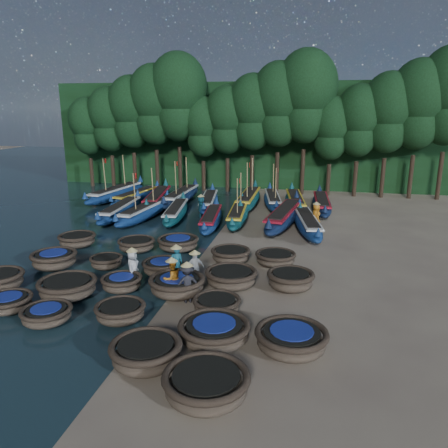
% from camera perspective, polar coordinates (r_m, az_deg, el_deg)
% --- Properties ---
extents(ground, '(120.00, 120.00, 0.00)m').
position_cam_1_polar(ground, '(21.96, -4.02, -5.50)').
color(ground, gray).
rests_on(ground, ground).
extents(foliage_wall, '(40.00, 3.00, 10.00)m').
position_cam_1_polar(foliage_wall, '(43.74, 4.25, 11.45)').
color(foliage_wall, black).
rests_on(foliage_wall, ground).
extents(coracle_3, '(2.52, 2.52, 0.84)m').
position_cam_1_polar(coracle_3, '(13.96, -10.15, -16.26)').
color(coracle_3, brown).
rests_on(coracle_3, ground).
extents(coracle_4, '(2.92, 2.92, 0.83)m').
position_cam_1_polar(coracle_4, '(12.50, -2.33, -20.21)').
color(coracle_4, brown).
rests_on(coracle_4, ground).
extents(coracle_5, '(2.17, 2.17, 0.63)m').
position_cam_1_polar(coracle_5, '(19.08, -26.36, -9.18)').
color(coracle_5, brown).
rests_on(coracle_5, ground).
extents(coracle_6, '(1.86, 1.86, 0.63)m').
position_cam_1_polar(coracle_6, '(17.50, -22.16, -10.89)').
color(coracle_6, brown).
rests_on(coracle_6, ground).
extents(coracle_7, '(2.03, 2.03, 0.68)m').
position_cam_1_polar(coracle_7, '(16.83, -13.39, -11.08)').
color(coracle_7, brown).
rests_on(coracle_7, ground).
extents(coracle_8, '(2.85, 2.85, 0.81)m').
position_cam_1_polar(coracle_8, '(14.93, -1.28, -13.88)').
color(coracle_8, brown).
rests_on(coracle_8, ground).
extents(coracle_9, '(2.67, 2.67, 0.80)m').
position_cam_1_polar(coracle_9, '(14.66, 8.80, -14.67)').
color(coracle_9, brown).
rests_on(coracle_9, ground).
extents(coracle_11, '(2.82, 2.82, 0.83)m').
position_cam_1_polar(coracle_11, '(19.37, -19.76, -7.77)').
color(coracle_11, brown).
rests_on(coracle_11, ground).
extents(coracle_12, '(1.78, 1.78, 0.68)m').
position_cam_1_polar(coracle_12, '(19.41, -13.21, -7.45)').
color(coracle_12, brown).
rests_on(coracle_12, ground).
extents(coracle_13, '(2.83, 2.83, 0.84)m').
position_cam_1_polar(coracle_13, '(18.54, -6.16, -7.92)').
color(coracle_13, brown).
rests_on(coracle_13, ground).
extents(coracle_14, '(2.03, 2.03, 0.64)m').
position_cam_1_polar(coracle_14, '(17.00, -0.95, -10.48)').
color(coracle_14, brown).
rests_on(coracle_14, ground).
extents(coracle_15, '(2.64, 2.64, 0.84)m').
position_cam_1_polar(coracle_15, '(22.97, -21.31, -4.30)').
color(coracle_15, brown).
rests_on(coracle_15, ground).
extents(coracle_16, '(1.95, 1.95, 0.64)m').
position_cam_1_polar(coracle_16, '(22.21, -15.12, -4.76)').
color(coracle_16, brown).
rests_on(coracle_16, ground).
extents(coracle_17, '(1.97, 1.97, 0.71)m').
position_cam_1_polar(coracle_17, '(20.84, -8.01, -5.55)').
color(coracle_17, brown).
rests_on(coracle_17, ground).
extents(coracle_18, '(2.74, 2.74, 0.80)m').
position_cam_1_polar(coracle_18, '(19.29, 0.93, -6.97)').
color(coracle_18, brown).
rests_on(coracle_18, ground).
extents(coracle_19, '(2.46, 2.46, 0.83)m').
position_cam_1_polar(coracle_19, '(19.20, 8.69, -7.20)').
color(coracle_19, brown).
rests_on(coracle_19, ground).
extents(coracle_20, '(2.49, 2.49, 0.75)m').
position_cam_1_polar(coracle_20, '(26.05, -18.63, -1.95)').
color(coracle_20, brown).
rests_on(coracle_20, ground).
extents(coracle_21, '(2.18, 2.18, 0.72)m').
position_cam_1_polar(coracle_21, '(24.38, -11.37, -2.63)').
color(coracle_21, brown).
rests_on(coracle_21, ground).
extents(coracle_22, '(2.83, 2.83, 0.75)m').
position_cam_1_polar(coracle_22, '(24.21, -6.01, -2.48)').
color(coracle_22, brown).
rests_on(coracle_22, ground).
extents(coracle_23, '(2.24, 2.24, 0.74)m').
position_cam_1_polar(coracle_23, '(22.25, 0.87, -4.03)').
color(coracle_23, brown).
rests_on(coracle_23, ground).
extents(coracle_24, '(2.47, 2.47, 0.68)m').
position_cam_1_polar(coracle_24, '(22.04, 6.75, -4.42)').
color(coracle_24, brown).
rests_on(coracle_24, ground).
extents(long_boat_2, '(1.79, 7.94, 1.40)m').
position_cam_1_polar(long_boat_2, '(32.24, -13.39, 1.79)').
color(long_boat_2, navy).
rests_on(long_boat_2, ground).
extents(long_boat_3, '(2.19, 8.21, 3.50)m').
position_cam_1_polar(long_boat_3, '(31.34, -10.31, 1.62)').
color(long_boat_3, navy).
rests_on(long_boat_3, ground).
extents(long_boat_4, '(2.37, 7.52, 1.34)m').
position_cam_1_polar(long_boat_4, '(31.09, -6.31, 1.58)').
color(long_boat_4, '#0E524D').
rests_on(long_boat_4, ground).
extents(long_boat_5, '(2.08, 7.30, 1.29)m').
position_cam_1_polar(long_boat_5, '(29.09, -1.70, 0.70)').
color(long_boat_5, navy).
rests_on(long_boat_5, ground).
extents(long_boat_6, '(1.89, 7.68, 3.27)m').
position_cam_1_polar(long_boat_6, '(30.11, 1.82, 1.24)').
color(long_boat_6, '#0E524D').
rests_on(long_boat_6, ground).
extents(long_boat_7, '(2.86, 9.13, 1.62)m').
position_cam_1_polar(long_boat_7, '(29.52, 7.86, 1.03)').
color(long_boat_7, '#101B3E').
rests_on(long_boat_7, ground).
extents(long_boat_8, '(2.69, 7.86, 1.40)m').
position_cam_1_polar(long_boat_8, '(28.23, 10.82, 0.07)').
color(long_boat_8, navy).
rests_on(long_boat_8, ground).
extents(long_boat_9, '(2.74, 8.67, 3.72)m').
position_cam_1_polar(long_boat_9, '(38.49, -13.94, 3.95)').
color(long_boat_9, navy).
rests_on(long_boat_9, ground).
extents(long_boat_10, '(2.48, 7.36, 1.31)m').
position_cam_1_polar(long_boat_10, '(37.28, -11.36, 3.61)').
color(long_boat_10, navy).
rests_on(long_boat_10, ground).
extents(long_boat_11, '(3.01, 8.79, 1.57)m').
position_cam_1_polar(long_boat_11, '(35.48, -8.68, 3.32)').
color(long_boat_11, '#0E524D').
rests_on(long_boat_11, ground).
extents(long_boat_12, '(1.70, 8.61, 3.66)m').
position_cam_1_polar(long_boat_12, '(36.23, -5.61, 3.64)').
color(long_boat_12, '#101B3E').
rests_on(long_boat_12, ground).
extents(long_boat_13, '(2.46, 7.76, 1.38)m').
position_cam_1_polar(long_boat_13, '(34.28, -2.02, 2.95)').
color(long_boat_13, navy).
rests_on(long_boat_13, ground).
extents(long_boat_14, '(1.57, 8.73, 3.71)m').
position_cam_1_polar(long_boat_14, '(34.86, 3.22, 3.25)').
color(long_boat_14, '#0E524D').
rests_on(long_boat_14, ground).
extents(long_boat_15, '(2.57, 7.61, 3.27)m').
position_cam_1_polar(long_boat_15, '(35.14, 6.38, 3.16)').
color(long_boat_15, navy).
rests_on(long_boat_15, ground).
extents(long_boat_16, '(2.48, 8.36, 1.48)m').
position_cam_1_polar(long_boat_16, '(34.42, 9.29, 2.88)').
color(long_boat_16, '#0E524D').
rests_on(long_boat_16, ground).
extents(long_boat_17, '(1.74, 8.05, 1.42)m').
position_cam_1_polar(long_boat_17, '(34.14, 12.63, 2.57)').
color(long_boat_17, '#101B3E').
rests_on(long_boat_17, ground).
extents(fisherman_0, '(0.59, 0.84, 1.83)m').
position_cam_1_polar(fisherman_0, '(19.86, -11.84, -5.35)').
color(fisherman_0, beige).
rests_on(fisherman_0, ground).
extents(fisherman_1, '(0.70, 0.59, 1.84)m').
position_cam_1_polar(fisherman_1, '(19.91, -6.22, -4.91)').
color(fisherman_1, '#175262').
rests_on(fisherman_1, ground).
extents(fisherman_2, '(1.01, 1.02, 1.85)m').
position_cam_1_polar(fisherman_2, '(18.30, -6.80, -6.92)').
color(fisherman_2, '#B66C18').
rests_on(fisherman_2, ground).
extents(fisherman_3, '(1.22, 1.01, 1.84)m').
position_cam_1_polar(fisherman_3, '(17.79, -4.82, -7.58)').
color(fisherman_3, black).
rests_on(fisherman_3, ground).
extents(fisherman_4, '(0.93, 0.80, 1.70)m').
position_cam_1_polar(fisherman_4, '(19.54, -3.83, -5.54)').
color(fisherman_4, beige).
rests_on(fisherman_4, ground).
extents(fisherman_5, '(0.96, 1.54, 1.79)m').
position_cam_1_polar(fisherman_5, '(31.34, -3.01, 2.37)').
color(fisherman_5, '#175262').
rests_on(fisherman_5, ground).
extents(fisherman_6, '(0.81, 0.97, 1.90)m').
position_cam_1_polar(fisherman_6, '(28.91, 11.91, 1.14)').
color(fisherman_6, '#B66C18').
rests_on(fisherman_6, ground).
extents(tree_0, '(3.68, 3.68, 8.68)m').
position_cam_1_polar(tree_0, '(45.32, -17.33, 12.19)').
color(tree_0, black).
rests_on(tree_0, ground).
extents(tree_1, '(4.09, 4.09, 9.65)m').
position_cam_1_polar(tree_1, '(44.24, -14.72, 13.19)').
color(tree_1, black).
rests_on(tree_1, ground).
extents(tree_2, '(4.51, 4.51, 10.63)m').
position_cam_1_polar(tree_2, '(43.28, -11.96, 14.22)').
color(tree_2, black).
rests_on(tree_2, ground).
extents(tree_3, '(4.92, 4.92, 11.60)m').
position_cam_1_polar(tree_3, '(42.43, -9.05, 15.26)').
color(tree_3, black).
rests_on(tree_3, ground).
extents(tree_4, '(5.34, 5.34, 12.58)m').
position_cam_1_polar(tree_4, '(41.70, -6.00, 16.29)').
color(tree_4, black).
rests_on(tree_4, ground).
extents(tree_5, '(3.68, 3.68, 8.68)m').
position_cam_1_polar(tree_5, '(41.09, -2.76, 12.61)').
color(tree_5, black).
rests_on(tree_5, ground).
extents(tree_6, '(4.09, 4.09, 9.65)m').
position_cam_1_polar(tree_6, '(40.57, 0.47, 13.55)').
color(tree_6, black).
rests_on(tree_6, ground).
extents(tree_7, '(4.51, 4.51, 10.63)m').
position_cam_1_polar(tree_7, '(40.17, 3.80, 14.47)').
color(tree_7, black).
rests_on(tree_7, ground).
extents(tree_8, '(4.92, 4.92, 11.60)m').
position_cam_1_polar(tree_8, '(39.92, 7.21, 15.35)').
color(tree_8, black).
rests_on(tree_8, ground).
extents(tree_9, '(5.34, 5.34, 12.58)m').
position_cam_1_polar(tree_9, '(39.82, 10.68, 16.19)').
color(tree_9, black).
rests_on(tree_9, ground).
extents(tree_10, '(3.68, 3.68, 8.68)m').
position_cam_1_polar(tree_10, '(39.85, 13.86, 12.13)').
color(tree_10, black).
rests_on(tree_10, ground).
extents(tree_11, '(4.09, 4.09, 9.65)m').
position_cam_1_polar(tree_11, '(39.98, 17.30, 12.87)').
color(tree_11, black).
rests_on(tree_11, ground).
extents(tree_12, '(4.51, 4.51, 10.63)m').
position_cam_1_polar(tree_12, '(40.24, 20.72, 13.56)').
color(tree_12, black).
rests_on(tree_12, ground).
extents(tree_13, '(4.92, 4.92, 11.60)m').
position_cam_1_polar(tree_13, '(40.65, 24.11, 14.20)').
color(tree_13, black).
rests_on(tree_13, ground).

